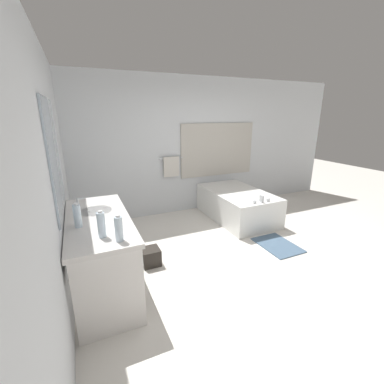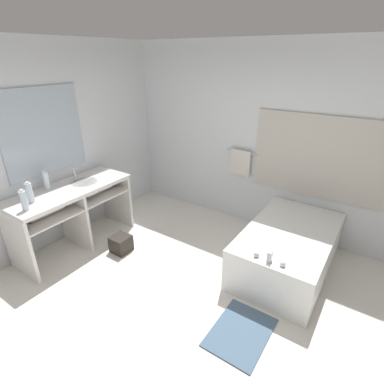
# 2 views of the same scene
# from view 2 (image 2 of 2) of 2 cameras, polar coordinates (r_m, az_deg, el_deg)

# --- Properties ---
(ground_plane) EXTENTS (16.00, 16.00, 0.00)m
(ground_plane) POSITION_cam_2_polar(r_m,az_deg,el_deg) (3.44, -3.85, -21.52)
(ground_plane) COLOR silver
(ground_plane) RESTS_ON ground
(wall_back_with_blinds) EXTENTS (7.40, 0.13, 2.70)m
(wall_back_with_blinds) POSITION_cam_2_polar(r_m,az_deg,el_deg) (4.48, 13.77, 9.33)
(wall_back_with_blinds) COLOR silver
(wall_back_with_blinds) RESTS_ON ground_plane
(wall_left_with_mirror) EXTENTS (0.08, 7.40, 2.70)m
(wall_left_with_mirror) POSITION_cam_2_polar(r_m,az_deg,el_deg) (4.32, -28.71, 6.52)
(wall_left_with_mirror) COLOR silver
(wall_left_with_mirror) RESTS_ON ground_plane
(vanity_counter) EXTENTS (0.67, 1.60, 0.88)m
(vanity_counter) POSITION_cam_2_polar(r_m,az_deg,el_deg) (4.36, -21.61, -1.88)
(vanity_counter) COLOR white
(vanity_counter) RESTS_ON ground_plane
(sink_faucet) EXTENTS (0.09, 0.04, 0.18)m
(sink_faucet) POSITION_cam_2_polar(r_m,az_deg,el_deg) (4.50, -21.44, 3.32)
(sink_faucet) COLOR silver
(sink_faucet) RESTS_ON vanity_counter
(bathtub) EXTENTS (0.97, 1.63, 0.67)m
(bathtub) POSITION_cam_2_polar(r_m,az_deg,el_deg) (3.96, 17.81, -10.04)
(bathtub) COLOR white
(bathtub) RESTS_ON ground_plane
(water_bottle_1) EXTENTS (0.07, 0.07, 0.26)m
(water_bottle_1) POSITION_cam_2_polar(r_m,az_deg,el_deg) (4.30, -26.03, 2.02)
(water_bottle_1) COLOR silver
(water_bottle_1) RESTS_ON vanity_counter
(water_bottle_2) EXTENTS (0.07, 0.07, 0.25)m
(water_bottle_2) POSITION_cam_2_polar(r_m,az_deg,el_deg) (3.82, -29.37, -1.43)
(water_bottle_2) COLOR silver
(water_bottle_2) RESTS_ON vanity_counter
(water_bottle_3) EXTENTS (0.07, 0.07, 0.26)m
(water_bottle_3) POSITION_cam_2_polar(r_m,az_deg,el_deg) (3.99, -28.52, -0.13)
(water_bottle_3) COLOR silver
(water_bottle_3) RESTS_ON vanity_counter
(waste_bin) EXTENTS (0.24, 0.24, 0.23)m
(waste_bin) POSITION_cam_2_polar(r_m,az_deg,el_deg) (4.29, -13.37, -9.56)
(waste_bin) COLOR #2D2823
(waste_bin) RESTS_ON ground_plane
(bath_mat) EXTENTS (0.52, 0.70, 0.02)m
(bath_mat) POSITION_cam_2_polar(r_m,az_deg,el_deg) (3.28, 9.21, -24.87)
(bath_mat) COLOR slate
(bath_mat) RESTS_ON ground_plane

